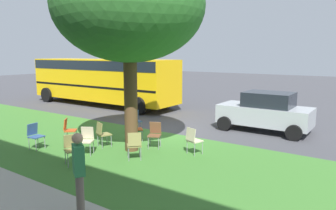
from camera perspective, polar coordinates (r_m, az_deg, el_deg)
name	(u,v)px	position (r m, az deg, el deg)	size (l,w,h in m)	color
ground	(161,130)	(13.36, -1.28, -4.59)	(80.00, 80.00, 0.00)	#424247
grass_verge	(106,148)	(11.02, -11.17, -7.76)	(48.00, 6.00, 0.01)	#3D752D
street_tree	(129,7)	(10.35, -7.11, 17.35)	(4.79, 4.79, 6.46)	brown
chair_0	(155,133)	(10.82, -2.41, -5.08)	(0.55, 0.56, 0.88)	brown
chair_1	(87,138)	(10.44, -14.57, -5.91)	(0.57, 0.57, 0.88)	beige
chair_2	(135,119)	(13.12, -6.02, -2.57)	(0.56, 0.56, 0.88)	#335184
chair_3	(135,127)	(11.69, -6.03, -4.04)	(0.59, 0.59, 0.88)	#C64C1E
chair_4	(35,134)	(11.55, -23.06, -4.90)	(0.47, 0.46, 0.88)	#335184
chair_5	(134,144)	(9.60, -6.15, -6.99)	(0.59, 0.59, 0.88)	olive
chair_6	(102,133)	(11.09, -11.86, -4.92)	(0.53, 0.54, 0.88)	olive
chair_7	(69,128)	(12.01, -17.64, -4.07)	(0.59, 0.59, 0.88)	#C64C1E
chair_8	(72,147)	(9.61, -17.08, -7.34)	(0.56, 0.55, 0.88)	olive
chair_9	(193,139)	(10.10, 4.60, -6.14)	(0.52, 0.53, 0.88)	beige
parked_car	(265,111)	(13.64, 17.30, -1.13)	(3.70, 1.92, 1.65)	#ADB2B7
school_bus	(102,77)	(20.19, -11.94, 4.97)	(10.40, 2.80, 2.88)	yellow
pedestrian_0	(79,171)	(6.54, -15.89, -11.41)	(0.41, 0.36, 1.69)	#726659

